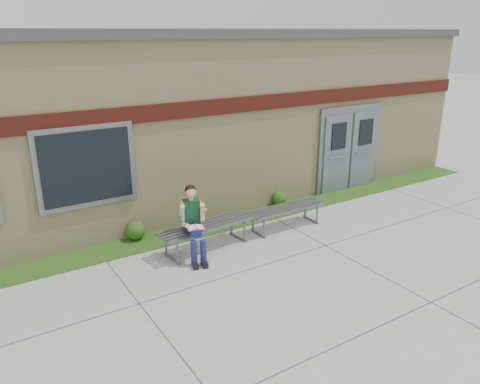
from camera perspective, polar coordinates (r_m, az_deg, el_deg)
ground at (r=8.84m, az=7.76°, el=-9.20°), size 80.00×80.00×0.00m
grass_strip at (r=10.74m, az=-1.17°, el=-3.66°), size 16.00×0.80×0.02m
school_building at (r=13.08m, az=-9.09°, el=9.79°), size 16.20×6.22×4.20m
bench_left at (r=9.36m, az=-4.14°, el=-4.66°), size 2.05×0.76×0.52m
bench_right at (r=10.39m, az=5.61°, el=-2.42°), size 1.84×0.51×0.48m
girl at (r=8.89m, az=-5.71°, el=-3.50°), size 0.53×0.87×1.43m
shrub_mid at (r=10.02m, az=-12.62°, el=-4.56°), size 0.41×0.41×0.41m
shrub_east at (r=11.70m, az=4.81°, el=-0.78°), size 0.36×0.36×0.36m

